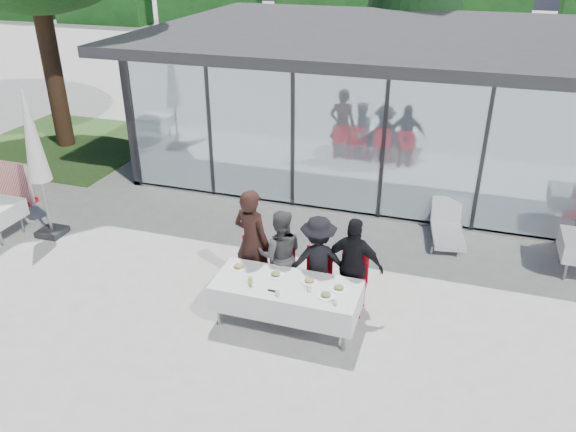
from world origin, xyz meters
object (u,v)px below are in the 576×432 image
Objects in this scene: diner_chair_b at (281,267)px; plate_b at (276,274)px; plate_a at (238,267)px; diner_a at (252,242)px; juice_bottle at (250,281)px; folded_eyeglasses at (272,291)px; market_umbrella at (34,145)px; dining_table at (287,295)px; lounger at (447,227)px; diner_d at (354,265)px; plate_c at (309,281)px; diner_chair_a at (253,263)px; plate_extra at (326,295)px; diner_chair_d at (353,280)px; diner_b at (280,255)px; diner_chair_c at (318,274)px; diner_c at (318,261)px; plate_d at (339,288)px.

plate_b is (0.11, -0.58, 0.24)m from diner_chair_b.
diner_a is at bearing 85.96° from plate_a.
folded_eyeglasses is (0.37, -0.06, -0.06)m from juice_bottle.
diner_chair_b is 0.33× the size of market_umbrella.
dining_table is 4.29m from lounger.
plate_c is (-0.57, -0.58, -0.04)m from diner_d.
diner_chair_a is 3.82× the size of plate_extra.
plate_a is 1.20m from plate_c.
lounger is (2.74, 3.85, -0.56)m from juice_bottle.
diner_chair_d is (1.73, 0.00, 0.00)m from diner_chair_a.
diner_b is at bearing 5.60° from diner_d.
diner_chair_c is at bearing -123.44° from lounger.
diner_chair_d is 0.95m from plate_extra.
market_umbrella reaches higher than juice_bottle.
lounger is (3.06, 2.91, -0.28)m from diner_chair_a.
lounger is at bearing 61.55° from plate_c.
plate_b is 0.43m from folded_eyeglasses.
plate_b is at bearing 178.28° from plate_c.
diner_chair_a is at bearing 138.23° from dining_table.
lounger is (2.57, 2.91, -0.28)m from diner_chair_b.
diner_c is at bearing -123.25° from lounger.
market_umbrella is (-5.82, 1.20, 1.15)m from plate_c.
diner_b reaches higher than folded_eyeglasses.
plate_d is (1.64, -0.65, 0.24)m from diner_chair_a.
plate_a is (-1.18, -0.53, -0.01)m from diner_c.
diner_chair_d is (1.24, 0.00, 0.00)m from diner_chair_b.
diner_b is at bearing -131.22° from lounger.
plate_b is (-1.12, -0.58, 0.24)m from diner_chair_d.
plate_c is 1.00× the size of plate_d.
diner_chair_b is at bearing -131.43° from lounger.
plate_a and plate_d have the same top height.
diner_chair_d is 1.29m from plate_b.
plate_c is at bearing 25.21° from dining_table.
market_umbrella is (-5.16, 0.60, 1.39)m from diner_chair_b.
dining_table is at bearing 155.91° from diner_a.
diner_b is 0.75m from plate_a.
plate_a and plate_c have the same top height.
folded_eyeglasses is (0.09, -0.42, -0.02)m from plate_b.
diner_chair_b is 6.95× the size of juice_bottle.
plate_a is at bearing -131.83° from lounger.
plate_b is 0.55m from plate_c.
market_umbrella reaches higher than diner_chair_d.
folded_eyeglasses reaches higher than lounger.
diner_b is at bearing -179.01° from diner_chair_d.
plate_d and plate_extra have the same top height.
diner_chair_a is 4.24m from lounger.
diner_chair_b reaches higher than plate_d.
diner_chair_b is at bearing -21.42° from diner_c.
diner_chair_d is 6.95× the size of juice_bottle.
plate_d is (0.50, -0.65, 0.24)m from diner_chair_c.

